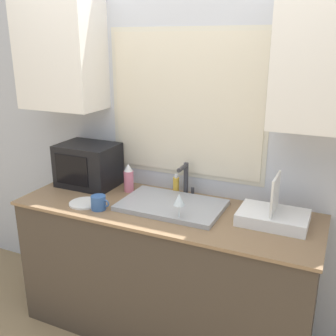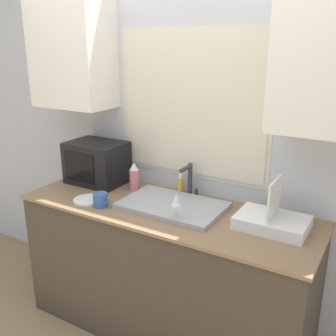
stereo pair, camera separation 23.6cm
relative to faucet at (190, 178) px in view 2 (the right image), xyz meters
name	(u,v)px [view 2 (the right image)]	position (x,y,z in m)	size (l,w,h in m)	color
countertop	(166,270)	(-0.04, -0.24, -0.59)	(1.93, 0.68, 0.91)	#42382D
wall_back	(190,120)	(-0.04, 0.07, 0.38)	(6.00, 0.38, 2.60)	silver
sink_basin	(172,205)	(0.00, -0.22, -0.12)	(0.64, 0.41, 0.03)	#9EA0A5
faucet	(190,178)	(0.00, 0.00, 0.00)	(0.08, 0.15, 0.23)	#333338
microwave	(97,162)	(-0.72, -0.09, 0.02)	(0.41, 0.31, 0.31)	black
dish_rack	(272,221)	(0.62, -0.18, -0.09)	(0.39, 0.27, 0.29)	white
spray_bottle	(134,177)	(-0.39, -0.09, -0.04)	(0.07, 0.07, 0.20)	#D8728C
soap_bottle	(180,185)	(-0.08, 0.01, -0.07)	(0.04, 0.04, 0.14)	gold
mug_near_sink	(101,200)	(-0.41, -0.44, -0.09)	(0.13, 0.09, 0.09)	#335999
wine_glass	(176,201)	(0.12, -0.39, 0.00)	(0.07, 0.07, 0.17)	silver
small_plate	(89,200)	(-0.54, -0.40, -0.13)	(0.20, 0.20, 0.01)	white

